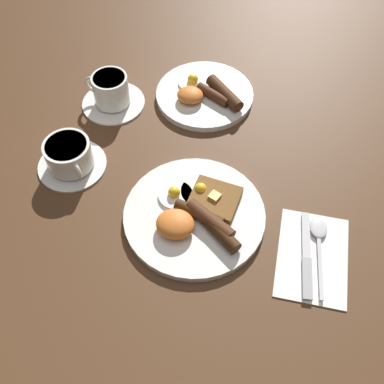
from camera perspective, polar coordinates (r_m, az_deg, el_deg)
The scene contains 8 objects.
ground_plane at distance 0.89m, azimuth 0.30°, elevation -3.22°, with size 3.00×3.00×0.00m, color #4C301C.
breakfast_plate_near at distance 0.87m, azimuth 0.45°, elevation -2.85°, with size 0.28×0.28×0.05m.
breakfast_plate_far at distance 1.10m, azimuth 1.63°, elevation 12.31°, with size 0.23×0.23×0.04m.
teacup_near at distance 0.97m, azimuth -15.28°, elevation 4.34°, with size 0.15×0.15×0.07m.
teacup_far at distance 1.09m, azimuth -10.22°, elevation 12.31°, with size 0.15×0.15×0.08m.
napkin at distance 0.87m, azimuth 15.06°, elevation -7.88°, with size 0.13×0.19×0.01m, color white.
knife at distance 0.86m, azimuth 14.36°, elevation -8.23°, with size 0.04×0.18×0.01m.
spoon at distance 0.89m, azimuth 15.80°, elevation -5.35°, with size 0.04×0.17×0.01m.
Camera 1 is at (0.11, -0.46, 0.75)m, focal length 42.00 mm.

